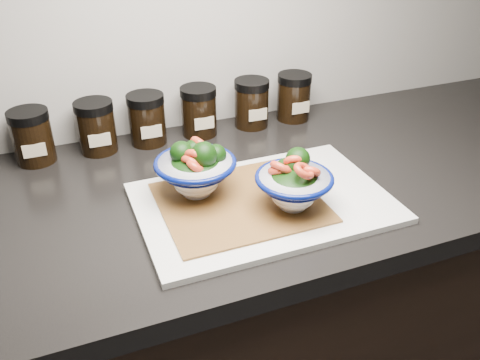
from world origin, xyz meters
name	(u,v)px	position (x,y,z in m)	size (l,w,h in m)	color
cabinet	(242,347)	(0.00, 1.45, 0.43)	(3.43, 0.58, 0.86)	black
countertop	(243,191)	(0.00, 1.45, 0.88)	(3.50, 0.60, 0.04)	black
cutting_board	(263,203)	(0.00, 1.36, 0.91)	(0.45, 0.30, 0.01)	silver
bamboo_mat	(240,202)	(-0.04, 1.37, 0.91)	(0.28, 0.24, 0.00)	olive
bowl_left	(196,170)	(-0.10, 1.42, 0.96)	(0.15, 0.15, 0.11)	white
bowl_right	(294,184)	(0.04, 1.32, 0.96)	(0.14, 0.14, 0.10)	white
spice_jar_a	(32,136)	(-0.37, 1.69, 0.96)	(0.08, 0.08, 0.11)	black
spice_jar_b	(96,127)	(-0.24, 1.69, 0.96)	(0.08, 0.08, 0.11)	black
spice_jar_c	(147,119)	(-0.13, 1.69, 0.96)	(0.08, 0.08, 0.11)	black
spice_jar_d	(199,111)	(-0.01, 1.69, 0.96)	(0.08, 0.08, 0.11)	black
spice_jar_e	(252,103)	(0.12, 1.69, 0.96)	(0.08, 0.08, 0.11)	black
spice_jar_f	(294,97)	(0.23, 1.69, 0.96)	(0.08, 0.08, 0.11)	black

